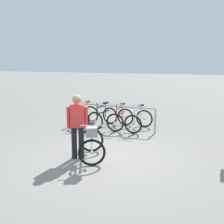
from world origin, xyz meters
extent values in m
plane|color=slate|center=(0.00, 0.00, 0.00)|extent=(80.00, 80.00, 0.00)
cylinder|color=#99999E|center=(-2.32, 3.00, 0.42)|extent=(0.06, 0.06, 0.85)
cylinder|color=#99999E|center=(0.83, 2.79, 0.42)|extent=(0.06, 0.06, 0.85)
cylinder|color=#99999E|center=(-0.74, 2.90, 0.85)|extent=(3.15, 0.26, 0.05)
torus|color=black|center=(-1.92, 3.66, 0.33)|extent=(0.66, 0.13, 0.66)
cylinder|color=#B7B7BC|center=(-1.92, 3.66, 0.33)|extent=(0.08, 0.07, 0.08)
torus|color=black|center=(-1.85, 2.64, 0.33)|extent=(0.66, 0.13, 0.66)
cylinder|color=#B7B7BC|center=(-1.85, 2.64, 0.33)|extent=(0.08, 0.07, 0.08)
cube|color=yellow|center=(-1.88, 3.15, 0.56)|extent=(0.09, 0.92, 0.04)
cube|color=yellow|center=(-1.88, 3.10, 0.78)|extent=(0.07, 0.61, 0.04)
cylinder|color=yellow|center=(-1.90, 3.33, 0.60)|extent=(0.03, 0.03, 0.55)
cube|color=black|center=(-1.90, 3.33, 0.88)|extent=(0.13, 0.25, 0.06)
cylinder|color=yellow|center=(-1.86, 2.76, 0.65)|extent=(0.03, 0.03, 0.63)
cylinder|color=#B7B7BC|center=(-1.86, 2.76, 0.96)|extent=(0.52, 0.06, 0.03)
torus|color=black|center=(-1.08, 3.60, 0.33)|extent=(0.66, 0.22, 0.66)
cylinder|color=#B7B7BC|center=(-1.08, 3.60, 0.33)|extent=(0.09, 0.08, 0.08)
torus|color=black|center=(-1.29, 2.61, 0.33)|extent=(0.66, 0.22, 0.66)
cylinder|color=#B7B7BC|center=(-1.29, 2.61, 0.33)|extent=(0.09, 0.08, 0.08)
cube|color=black|center=(-1.19, 3.10, 0.56)|extent=(0.23, 0.90, 0.04)
cube|color=black|center=(-1.20, 3.06, 0.78)|extent=(0.17, 0.61, 0.04)
cylinder|color=black|center=(-1.15, 3.28, 0.60)|extent=(0.03, 0.03, 0.55)
cube|color=black|center=(-1.15, 3.28, 0.88)|extent=(0.17, 0.26, 0.06)
cylinder|color=black|center=(-1.27, 2.73, 0.65)|extent=(0.03, 0.03, 0.63)
cylinder|color=#B7B7BC|center=(-1.27, 2.73, 0.96)|extent=(0.51, 0.14, 0.03)
torus|color=black|center=(-0.45, 3.57, 0.33)|extent=(0.66, 0.14, 0.66)
cylinder|color=#B7B7BC|center=(-0.45, 3.57, 0.33)|extent=(0.08, 0.07, 0.08)
torus|color=black|center=(-0.53, 2.55, 0.33)|extent=(0.66, 0.14, 0.66)
cylinder|color=#B7B7BC|center=(-0.53, 2.55, 0.33)|extent=(0.08, 0.07, 0.08)
cube|color=red|center=(-0.49, 3.06, 0.56)|extent=(0.11, 0.92, 0.04)
cube|color=red|center=(-0.49, 3.01, 0.78)|extent=(0.09, 0.61, 0.04)
cylinder|color=red|center=(-0.47, 3.24, 0.60)|extent=(0.03, 0.03, 0.55)
cube|color=black|center=(-0.47, 3.24, 0.88)|extent=(0.14, 0.25, 0.06)
cylinder|color=red|center=(-0.52, 2.67, 0.65)|extent=(0.03, 0.03, 0.63)
cylinder|color=#B7B7BC|center=(-0.52, 2.67, 0.96)|extent=(0.52, 0.07, 0.03)
torus|color=black|center=(0.30, 3.51, 0.33)|extent=(0.67, 0.21, 0.66)
cylinder|color=#B7B7BC|center=(0.30, 3.51, 0.33)|extent=(0.09, 0.08, 0.08)
torus|color=black|center=(0.12, 2.51, 0.33)|extent=(0.67, 0.21, 0.66)
cylinder|color=#B7B7BC|center=(0.12, 2.51, 0.33)|extent=(0.09, 0.08, 0.08)
cube|color=silver|center=(0.21, 3.01, 0.56)|extent=(0.20, 0.91, 0.04)
cube|color=silver|center=(0.20, 2.96, 0.78)|extent=(0.14, 0.61, 0.04)
cylinder|color=silver|center=(0.24, 3.19, 0.60)|extent=(0.03, 0.03, 0.55)
cube|color=black|center=(0.24, 3.19, 0.88)|extent=(0.16, 0.26, 0.06)
cylinder|color=silver|center=(0.14, 2.63, 0.65)|extent=(0.03, 0.03, 0.63)
cylinder|color=#B7B7BC|center=(0.14, 2.63, 0.96)|extent=(0.52, 0.12, 0.03)
torus|color=black|center=(-0.49, 0.34, 0.33)|extent=(0.63, 0.31, 0.66)
cylinder|color=#B7B7BC|center=(-0.49, 0.34, 0.33)|extent=(0.10, 0.09, 0.08)
torus|color=black|center=(-0.09, -0.60, 0.33)|extent=(0.63, 0.31, 0.66)
cylinder|color=#B7B7BC|center=(-0.09, -0.60, 0.33)|extent=(0.10, 0.09, 0.08)
cube|color=silver|center=(-0.29, -0.13, 0.56)|extent=(0.39, 0.86, 0.04)
cube|color=silver|center=(-0.27, -0.18, 0.78)|extent=(0.27, 0.58, 0.04)
cylinder|color=silver|center=(-0.36, 0.04, 0.60)|extent=(0.03, 0.03, 0.55)
cube|color=black|center=(-0.36, 0.04, 0.88)|extent=(0.20, 0.27, 0.06)
cylinder|color=silver|center=(-0.14, -0.49, 0.65)|extent=(0.03, 0.03, 0.63)
cylinder|color=#B7B7BC|center=(-0.14, -0.49, 0.96)|extent=(0.49, 0.23, 0.03)
cube|color=gray|center=(-0.08, -0.62, 0.84)|extent=(0.32, 0.29, 0.22)
cylinder|color=black|center=(-0.72, -0.26, 0.41)|extent=(0.14, 0.14, 0.82)
cylinder|color=black|center=(-0.55, -0.19, 0.41)|extent=(0.14, 0.14, 0.82)
cube|color=red|center=(-0.63, -0.22, 1.11)|extent=(0.39, 0.31, 0.58)
cylinder|color=red|center=(-0.85, -0.29, 1.06)|extent=(0.09, 0.09, 0.55)
cylinder|color=red|center=(-0.44, -0.12, 1.06)|extent=(0.09, 0.09, 0.55)
sphere|color=#9E7051|center=(-0.63, -0.22, 1.53)|extent=(0.22, 0.22, 0.22)
camera|label=1|loc=(2.34, -6.38, 2.52)|focal=44.41mm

